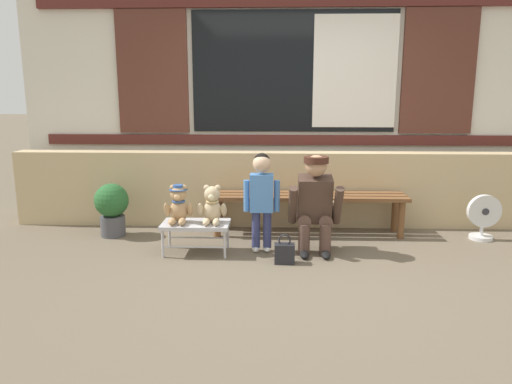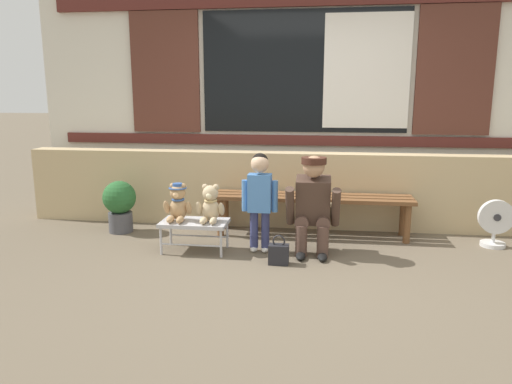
{
  "view_description": "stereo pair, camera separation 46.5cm",
  "coord_description": "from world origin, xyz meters",
  "px_view_note": "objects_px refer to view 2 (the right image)",
  "views": [
    {
      "loc": [
        -0.23,
        -4.0,
        1.51
      ],
      "look_at": [
        -0.4,
        0.63,
        0.55
      ],
      "focal_mm": 33.7,
      "sensor_mm": 36.0,
      "label": 1
    },
    {
      "loc": [
        0.23,
        -3.96,
        1.51
      ],
      "look_at": [
        -0.4,
        0.63,
        0.55
      ],
      "focal_mm": 33.7,
      "sensor_mm": 36.0,
      "label": 2
    }
  ],
  "objects_px": {
    "wooden_bench_long": "(312,202)",
    "small_display_bench": "(195,224)",
    "child_standing": "(260,192)",
    "adult_crouching": "(314,205)",
    "teddy_bear_with_hat": "(178,203)",
    "handbag_on_ground": "(279,254)",
    "floor_fan": "(495,224)",
    "potted_plant": "(120,203)",
    "teddy_bear_plain": "(210,205)"
  },
  "relations": [
    {
      "from": "small_display_bench",
      "to": "floor_fan",
      "type": "xyz_separation_m",
      "value": [
        2.92,
        0.53,
        -0.03
      ]
    },
    {
      "from": "child_standing",
      "to": "handbag_on_ground",
      "type": "relative_size",
      "value": 3.52
    },
    {
      "from": "floor_fan",
      "to": "handbag_on_ground",
      "type": "bearing_deg",
      "value": -159.32
    },
    {
      "from": "child_standing",
      "to": "handbag_on_ground",
      "type": "height_order",
      "value": "child_standing"
    },
    {
      "from": "small_display_bench",
      "to": "teddy_bear_with_hat",
      "type": "relative_size",
      "value": 1.76
    },
    {
      "from": "small_display_bench",
      "to": "adult_crouching",
      "type": "distance_m",
      "value": 1.16
    },
    {
      "from": "adult_crouching",
      "to": "teddy_bear_plain",
      "type": "bearing_deg",
      "value": -176.3
    },
    {
      "from": "teddy_bear_plain",
      "to": "potted_plant",
      "type": "bearing_deg",
      "value": 155.25
    },
    {
      "from": "teddy_bear_with_hat",
      "to": "child_standing",
      "type": "height_order",
      "value": "child_standing"
    },
    {
      "from": "child_standing",
      "to": "floor_fan",
      "type": "xyz_separation_m",
      "value": [
        2.3,
        0.46,
        -0.35
      ]
    },
    {
      "from": "teddy_bear_with_hat",
      "to": "floor_fan",
      "type": "bearing_deg",
      "value": 9.72
    },
    {
      "from": "wooden_bench_long",
      "to": "potted_plant",
      "type": "xyz_separation_m",
      "value": [
        -2.09,
        -0.15,
        -0.05
      ]
    },
    {
      "from": "wooden_bench_long",
      "to": "handbag_on_ground",
      "type": "bearing_deg",
      "value": -106.14
    },
    {
      "from": "handbag_on_ground",
      "to": "wooden_bench_long",
      "type": "bearing_deg",
      "value": 73.86
    },
    {
      "from": "adult_crouching",
      "to": "potted_plant",
      "type": "height_order",
      "value": "adult_crouching"
    },
    {
      "from": "wooden_bench_long",
      "to": "potted_plant",
      "type": "bearing_deg",
      "value": -175.97
    },
    {
      "from": "floor_fan",
      "to": "adult_crouching",
      "type": "bearing_deg",
      "value": -165.37
    },
    {
      "from": "adult_crouching",
      "to": "floor_fan",
      "type": "bearing_deg",
      "value": 14.63
    },
    {
      "from": "wooden_bench_long",
      "to": "small_display_bench",
      "type": "height_order",
      "value": "wooden_bench_long"
    },
    {
      "from": "handbag_on_ground",
      "to": "teddy_bear_with_hat",
      "type": "bearing_deg",
      "value": 165.53
    },
    {
      "from": "teddy_bear_plain",
      "to": "potted_plant",
      "type": "distance_m",
      "value": 1.27
    },
    {
      "from": "child_standing",
      "to": "adult_crouching",
      "type": "bearing_deg",
      "value": -0.96
    },
    {
      "from": "teddy_bear_with_hat",
      "to": "wooden_bench_long",
      "type": "bearing_deg",
      "value": 27.97
    },
    {
      "from": "teddy_bear_with_hat",
      "to": "child_standing",
      "type": "xyz_separation_m",
      "value": [
        0.79,
        0.07,
        0.12
      ]
    },
    {
      "from": "wooden_bench_long",
      "to": "floor_fan",
      "type": "relative_size",
      "value": 4.37
    },
    {
      "from": "teddy_bear_with_hat",
      "to": "adult_crouching",
      "type": "relative_size",
      "value": 0.38
    },
    {
      "from": "floor_fan",
      "to": "child_standing",
      "type": "bearing_deg",
      "value": -168.75
    },
    {
      "from": "teddy_bear_with_hat",
      "to": "handbag_on_ground",
      "type": "relative_size",
      "value": 1.34
    },
    {
      "from": "teddy_bear_with_hat",
      "to": "potted_plant",
      "type": "height_order",
      "value": "teddy_bear_with_hat"
    },
    {
      "from": "teddy_bear_plain",
      "to": "teddy_bear_with_hat",
      "type": "bearing_deg",
      "value": 179.87
    },
    {
      "from": "small_display_bench",
      "to": "adult_crouching",
      "type": "relative_size",
      "value": 0.67
    },
    {
      "from": "teddy_bear_plain",
      "to": "floor_fan",
      "type": "relative_size",
      "value": 0.76
    },
    {
      "from": "potted_plant",
      "to": "teddy_bear_with_hat",
      "type": "bearing_deg",
      "value": -32.59
    },
    {
      "from": "child_standing",
      "to": "handbag_on_ground",
      "type": "distance_m",
      "value": 0.63
    },
    {
      "from": "adult_crouching",
      "to": "small_display_bench",
      "type": "bearing_deg",
      "value": -176.75
    },
    {
      "from": "teddy_bear_with_hat",
      "to": "adult_crouching",
      "type": "distance_m",
      "value": 1.3
    },
    {
      "from": "adult_crouching",
      "to": "teddy_bear_with_hat",
      "type": "bearing_deg",
      "value": -177.24
    },
    {
      "from": "adult_crouching",
      "to": "floor_fan",
      "type": "distance_m",
      "value": 1.86
    },
    {
      "from": "child_standing",
      "to": "potted_plant",
      "type": "height_order",
      "value": "child_standing"
    },
    {
      "from": "handbag_on_ground",
      "to": "floor_fan",
      "type": "distance_m",
      "value": 2.23
    },
    {
      "from": "child_standing",
      "to": "potted_plant",
      "type": "bearing_deg",
      "value": 164.19
    },
    {
      "from": "wooden_bench_long",
      "to": "potted_plant",
      "type": "relative_size",
      "value": 3.68
    },
    {
      "from": "potted_plant",
      "to": "floor_fan",
      "type": "relative_size",
      "value": 1.19
    },
    {
      "from": "small_display_bench",
      "to": "potted_plant",
      "type": "relative_size",
      "value": 1.12
    },
    {
      "from": "handbag_on_ground",
      "to": "child_standing",
      "type": "bearing_deg",
      "value": 123.11
    },
    {
      "from": "wooden_bench_long",
      "to": "small_display_bench",
      "type": "xyz_separation_m",
      "value": [
        -1.11,
        -0.68,
        -0.11
      ]
    },
    {
      "from": "small_display_bench",
      "to": "teddy_bear_plain",
      "type": "xyz_separation_m",
      "value": [
        0.16,
        0.0,
        0.2
      ]
    },
    {
      "from": "potted_plant",
      "to": "floor_fan",
      "type": "distance_m",
      "value": 3.91
    },
    {
      "from": "teddy_bear_with_hat",
      "to": "adult_crouching",
      "type": "bearing_deg",
      "value": 2.76
    },
    {
      "from": "small_display_bench",
      "to": "adult_crouching",
      "type": "xyz_separation_m",
      "value": [
        1.14,
        0.06,
        0.21
      ]
    }
  ]
}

